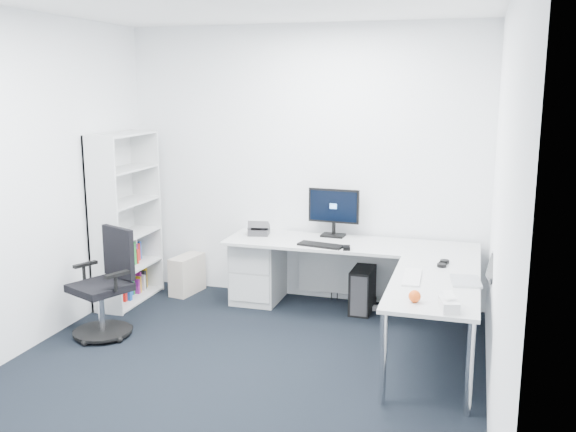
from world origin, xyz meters
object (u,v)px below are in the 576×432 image
(bookshelf, at_px, (126,219))
(monitor, at_px, (333,212))
(task_chair, at_px, (100,284))
(l_desk, at_px, (342,289))
(laptop, at_px, (466,268))

(bookshelf, distance_m, monitor, 2.03)
(task_chair, bearing_deg, l_desk, 47.17)
(l_desk, xyz_separation_m, monitor, (-0.21, 0.54, 0.58))
(l_desk, xyz_separation_m, task_chair, (-1.92, -0.84, 0.12))
(monitor, bearing_deg, bookshelf, -162.77)
(task_chair, relative_size, laptop, 2.97)
(bookshelf, xyz_separation_m, monitor, (1.97, 0.49, 0.08))
(monitor, relative_size, laptop, 1.60)
(task_chair, bearing_deg, monitor, 62.34)
(laptop, bearing_deg, monitor, 130.43)
(l_desk, xyz_separation_m, bookshelf, (-2.17, 0.05, 0.50))
(bookshelf, bearing_deg, monitor, 13.96)
(monitor, bearing_deg, l_desk, -65.86)
(bookshelf, relative_size, task_chair, 1.81)
(l_desk, distance_m, laptop, 1.31)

